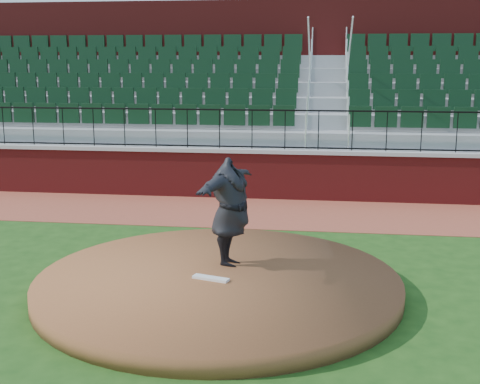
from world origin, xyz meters
name	(u,v)px	position (x,y,z in m)	size (l,w,h in m)	color
ground	(227,293)	(0.00, 0.00, 0.00)	(90.00, 90.00, 0.00)	#1C4413
warning_track	(262,212)	(0.00, 5.40, 0.01)	(34.00, 3.20, 0.01)	brown
field_wall	(268,176)	(0.00, 7.00, 0.60)	(34.00, 0.35, 1.20)	maroon
wall_cap	(268,151)	(0.00, 7.00, 1.25)	(34.00, 0.45, 0.10)	#B7B7B7
wall_railing	(268,130)	(0.00, 7.00, 1.80)	(34.00, 0.05, 1.00)	black
seating_stands	(277,103)	(0.00, 9.72, 2.30)	(34.00, 5.10, 4.60)	gray
concourse_wall	(283,84)	(0.00, 12.52, 2.75)	(34.00, 0.50, 5.50)	maroon
pitchers_mound	(218,284)	(-0.15, 0.06, 0.12)	(5.68, 5.68, 0.25)	brown
pitching_rubber	(211,278)	(-0.24, -0.11, 0.27)	(0.58, 0.15, 0.04)	white
pitcher	(230,212)	(-0.05, 0.66, 1.14)	(2.20, 0.60, 1.79)	black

